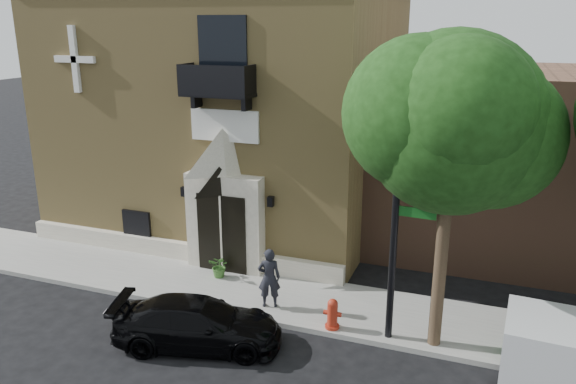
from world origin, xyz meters
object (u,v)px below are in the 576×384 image
(black_sedan, at_px, (198,323))
(street_sign, at_px, (396,213))
(pedestrian_near, at_px, (269,278))
(fire_hydrant, at_px, (332,314))
(dumpster, at_px, (554,335))

(black_sedan, xyz_separation_m, street_sign, (4.58, 1.89, 2.91))
(pedestrian_near, bearing_deg, fire_hydrant, 144.38)
(fire_hydrant, bearing_deg, dumpster, 5.53)
(street_sign, distance_m, fire_hydrant, 3.33)
(street_sign, xyz_separation_m, fire_hydrant, (-1.51, -0.12, -2.97))
(black_sedan, height_order, fire_hydrant, black_sedan)
(black_sedan, bearing_deg, fire_hydrant, -74.98)
(black_sedan, relative_size, dumpster, 2.13)
(street_sign, height_order, dumpster, street_sign)
(street_sign, height_order, pedestrian_near, street_sign)
(black_sedan, relative_size, street_sign, 0.64)
(pedestrian_near, bearing_deg, dumpster, 159.09)
(fire_hydrant, distance_m, dumpster, 5.44)
(street_sign, xyz_separation_m, dumpster, (3.90, 0.40, -2.78))
(fire_hydrant, bearing_deg, pedestrian_near, 165.18)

